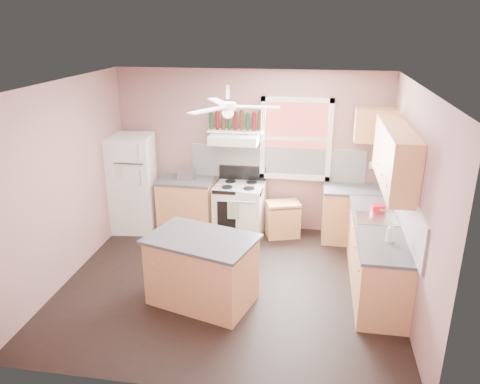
% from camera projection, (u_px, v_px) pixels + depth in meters
% --- Properties ---
extents(floor, '(4.50, 4.50, 0.00)m').
position_uv_depth(floor, '(229.00, 284.00, 6.44)').
color(floor, black).
rests_on(floor, ground).
extents(ceiling, '(4.50, 4.50, 0.00)m').
position_uv_depth(ceiling, '(228.00, 85.00, 5.51)').
color(ceiling, white).
rests_on(ceiling, ground).
extents(wall_back, '(4.50, 0.05, 2.70)m').
position_uv_depth(wall_back, '(251.00, 151.00, 7.85)').
color(wall_back, '#8A625F').
rests_on(wall_back, ground).
extents(wall_right, '(0.05, 4.00, 2.70)m').
position_uv_depth(wall_right, '(414.00, 203.00, 5.63)').
color(wall_right, '#8A625F').
rests_on(wall_right, ground).
extents(wall_left, '(0.05, 4.00, 2.70)m').
position_uv_depth(wall_left, '(63.00, 183.00, 6.32)').
color(wall_left, '#8A625F').
rests_on(wall_left, ground).
extents(backsplash_back, '(2.90, 0.03, 0.55)m').
position_uv_depth(backsplash_back, '(277.00, 163.00, 7.81)').
color(backsplash_back, white).
rests_on(backsplash_back, wall_back).
extents(backsplash_right, '(0.03, 2.60, 0.55)m').
position_uv_depth(backsplash_right, '(405.00, 207.00, 5.98)').
color(backsplash_right, white).
rests_on(backsplash_right, wall_right).
extents(window_view, '(1.00, 0.02, 1.20)m').
position_uv_depth(window_view, '(296.00, 139.00, 7.61)').
color(window_view, maroon).
rests_on(window_view, wall_back).
extents(window_frame, '(1.16, 0.07, 1.36)m').
position_uv_depth(window_frame, '(296.00, 139.00, 7.59)').
color(window_frame, white).
rests_on(window_frame, wall_back).
extents(refrigerator, '(0.78, 0.76, 1.65)m').
position_uv_depth(refrigerator, '(133.00, 183.00, 7.91)').
color(refrigerator, white).
rests_on(refrigerator, floor).
extents(base_cabinet_left, '(0.90, 0.60, 0.86)m').
position_uv_depth(base_cabinet_left, '(187.00, 205.00, 8.03)').
color(base_cabinet_left, tan).
rests_on(base_cabinet_left, floor).
extents(counter_left, '(0.92, 0.62, 0.04)m').
position_uv_depth(counter_left, '(186.00, 181.00, 7.87)').
color(counter_left, '#414143').
rests_on(counter_left, base_cabinet_left).
extents(toaster, '(0.30, 0.20, 0.18)m').
position_uv_depth(toaster, '(186.00, 174.00, 7.85)').
color(toaster, silver).
rests_on(toaster, counter_left).
extents(stove, '(0.83, 0.69, 0.86)m').
position_uv_depth(stove, '(240.00, 209.00, 7.86)').
color(stove, white).
rests_on(stove, floor).
extents(range_hood, '(0.78, 0.50, 0.14)m').
position_uv_depth(range_hood, '(234.00, 139.00, 7.54)').
color(range_hood, white).
rests_on(range_hood, wall_back).
extents(bottle_shelf, '(0.90, 0.26, 0.03)m').
position_uv_depth(bottle_shelf, '(236.00, 131.00, 7.62)').
color(bottle_shelf, white).
rests_on(bottle_shelf, range_hood).
extents(cart, '(0.61, 0.50, 0.53)m').
position_uv_depth(cart, '(283.00, 221.00, 7.81)').
color(cart, tan).
rests_on(cart, floor).
extents(base_cabinet_corner, '(1.00, 0.60, 0.86)m').
position_uv_depth(base_cabinet_corner, '(354.00, 216.00, 7.60)').
color(base_cabinet_corner, tan).
rests_on(base_cabinet_corner, floor).
extents(base_cabinet_right, '(0.60, 2.20, 0.86)m').
position_uv_depth(base_cabinet_right, '(376.00, 257.00, 6.28)').
color(base_cabinet_right, tan).
rests_on(base_cabinet_right, floor).
extents(counter_corner, '(1.02, 0.62, 0.04)m').
position_uv_depth(counter_corner, '(356.00, 190.00, 7.45)').
color(counter_corner, '#414143').
rests_on(counter_corner, base_cabinet_corner).
extents(counter_right, '(0.62, 2.22, 0.04)m').
position_uv_depth(counter_right, '(378.00, 226.00, 6.12)').
color(counter_right, '#414143').
rests_on(counter_right, base_cabinet_right).
extents(sink, '(0.55, 0.45, 0.03)m').
position_uv_depth(sink, '(377.00, 219.00, 6.30)').
color(sink, silver).
rests_on(sink, counter_right).
extents(faucet, '(0.03, 0.03, 0.14)m').
position_uv_depth(faucet, '(390.00, 215.00, 6.25)').
color(faucet, silver).
rests_on(faucet, sink).
extents(upper_cabinet_right, '(0.33, 1.80, 0.76)m').
position_uv_depth(upper_cabinet_right, '(395.00, 156.00, 5.98)').
color(upper_cabinet_right, tan).
rests_on(upper_cabinet_right, wall_right).
extents(upper_cabinet_corner, '(0.60, 0.33, 0.52)m').
position_uv_depth(upper_cabinet_corner, '(375.00, 125.00, 7.19)').
color(upper_cabinet_corner, tan).
rests_on(upper_cabinet_corner, wall_back).
extents(paper_towel, '(0.26, 0.12, 0.12)m').
position_uv_depth(paper_towel, '(378.00, 165.00, 7.42)').
color(paper_towel, white).
rests_on(paper_towel, wall_back).
extents(island, '(1.41, 1.10, 0.86)m').
position_uv_depth(island, '(202.00, 271.00, 5.92)').
color(island, tan).
rests_on(island, floor).
extents(island_top, '(1.50, 1.19, 0.04)m').
position_uv_depth(island_top, '(201.00, 239.00, 5.76)').
color(island_top, '#414143').
rests_on(island_top, island).
extents(ceiling_fan_hub, '(0.20, 0.20, 0.08)m').
position_uv_depth(ceiling_fan_hub, '(228.00, 106.00, 5.60)').
color(ceiling_fan_hub, white).
rests_on(ceiling_fan_hub, ceiling).
extents(soap_bottle, '(0.12, 0.12, 0.26)m').
position_uv_depth(soap_bottle, '(390.00, 232.00, 5.60)').
color(soap_bottle, silver).
rests_on(soap_bottle, counter_right).
extents(red_caddy, '(0.20, 0.15, 0.10)m').
position_uv_depth(red_caddy, '(378.00, 208.00, 6.52)').
color(red_caddy, red).
rests_on(red_caddy, counter_right).
extents(wine_bottles, '(0.86, 0.06, 0.31)m').
position_uv_depth(wine_bottles, '(236.00, 121.00, 7.56)').
color(wine_bottles, '#143819').
rests_on(wine_bottles, bottle_shelf).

